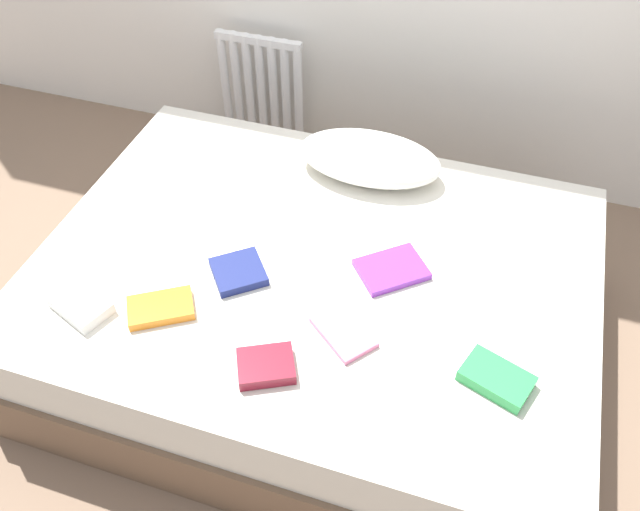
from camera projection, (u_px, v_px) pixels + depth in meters
name	position (u px, v px, depth m)	size (l,w,h in m)	color
ground_plane	(316.00, 345.00, 2.66)	(8.00, 8.00, 0.00)	#7F6651
bed	(316.00, 306.00, 2.49)	(2.00, 1.50, 0.50)	brown
radiator	(261.00, 88.00, 3.34)	(0.45, 0.04, 0.57)	white
pillow	(369.00, 158.00, 2.60)	(0.58, 0.32, 0.15)	white
textbook_pink	(344.00, 332.00, 2.07)	(0.21, 0.13, 0.02)	pink
textbook_orange	(161.00, 308.00, 2.13)	(0.21, 0.13, 0.03)	orange
textbook_maroon	(266.00, 366.00, 1.97)	(0.17, 0.13, 0.04)	maroon
textbook_green	(496.00, 379.00, 1.94)	(0.20, 0.13, 0.04)	green
textbook_purple	(392.00, 269.00, 2.26)	(0.23, 0.17, 0.03)	purple
textbook_white	(81.00, 305.00, 2.14)	(0.20, 0.13, 0.04)	white
textbook_navy	(238.00, 272.00, 2.24)	(0.17, 0.17, 0.03)	navy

